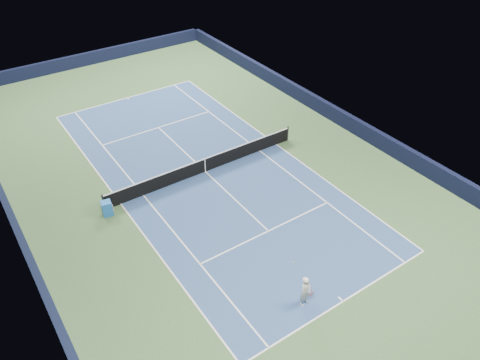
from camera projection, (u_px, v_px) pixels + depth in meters
ground at (205, 172)px, 28.54m from camera, size 40.00×40.00×0.00m
wall_far at (90, 58)px, 41.32m from camera, size 22.00×0.35×1.10m
wall_right at (336, 115)px, 33.08m from camera, size 0.35×40.00×1.10m
wall_left at (19, 234)px, 23.33m from camera, size 0.35×40.00×1.10m
court_surface at (205, 172)px, 28.53m from camera, size 10.97×23.77×0.01m
baseline_far at (127, 98)px, 36.39m from camera, size 10.97×0.08×0.00m
baseline_near at (343, 301)px, 20.67m from camera, size 10.97×0.08×0.00m
sideline_doubles_right at (276, 144)px, 31.00m from camera, size 0.08×23.77×0.00m
sideline_doubles_left at (121, 204)px, 26.06m from camera, size 0.08×23.77×0.00m
sideline_singles_right at (260, 151)px, 30.38m from camera, size 0.08×23.77×0.00m
sideline_singles_left at (143, 195)px, 26.68m from camera, size 0.08×23.77×0.00m
service_line_far at (159, 127)px, 32.76m from camera, size 8.23×0.08×0.00m
service_line_near at (268, 231)px, 24.30m from camera, size 8.23×0.08×0.00m
center_service_line at (205, 172)px, 28.53m from camera, size 0.08×12.80×0.00m
center_mark_far at (128, 99)px, 36.29m from camera, size 0.08×0.30×0.00m
center_mark_near at (341, 299)px, 20.77m from camera, size 0.08×0.30×0.00m
tennis_net at (205, 165)px, 28.23m from camera, size 12.90×0.10×1.07m
sponsor_cube at (107, 208)px, 25.10m from camera, size 0.61×0.56×0.87m
tennis_player at (305, 291)px, 20.12m from camera, size 0.79×1.29×1.69m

